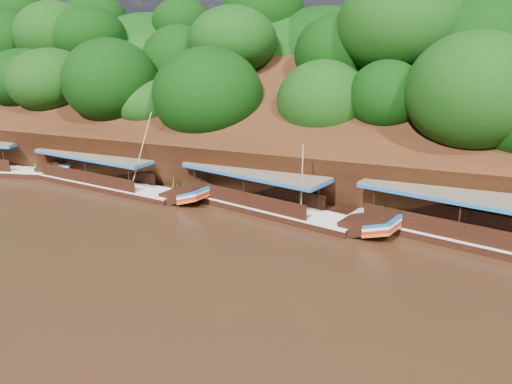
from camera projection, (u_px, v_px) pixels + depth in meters
The scene contains 6 objects.
ground at pixel (192, 260), 24.58m from camera, with size 160.00×160.00×0.00m, color black.
riverbank at pixel (319, 140), 44.08m from camera, with size 120.00×30.06×19.40m.
boat_0 at pixel (498, 239), 25.60m from camera, with size 16.97×6.16×6.51m.
boat_1 at pixel (274, 205), 31.02m from camera, with size 15.03×5.63×5.36m.
boat_2 at pixel (113, 182), 36.10m from camera, with size 15.68×4.21×6.31m.
reeds at pixel (237, 188), 33.49m from camera, with size 50.31×2.23×2.02m.
Camera 1 is at (11.62, -19.54, 10.43)m, focal length 35.00 mm.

